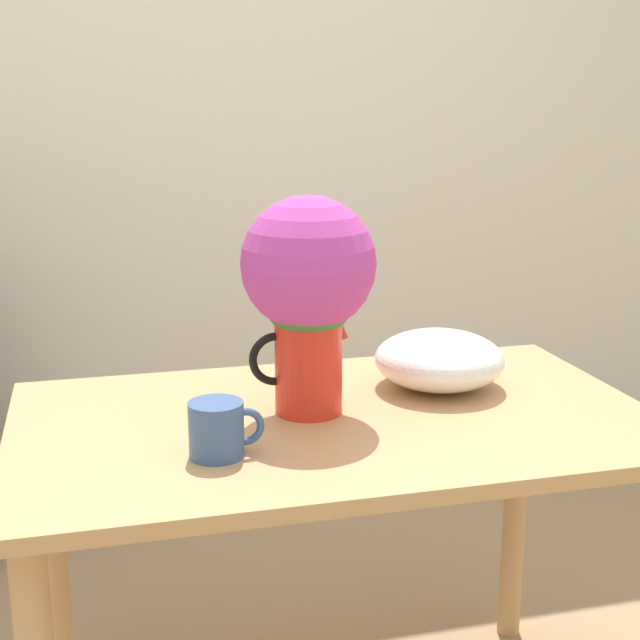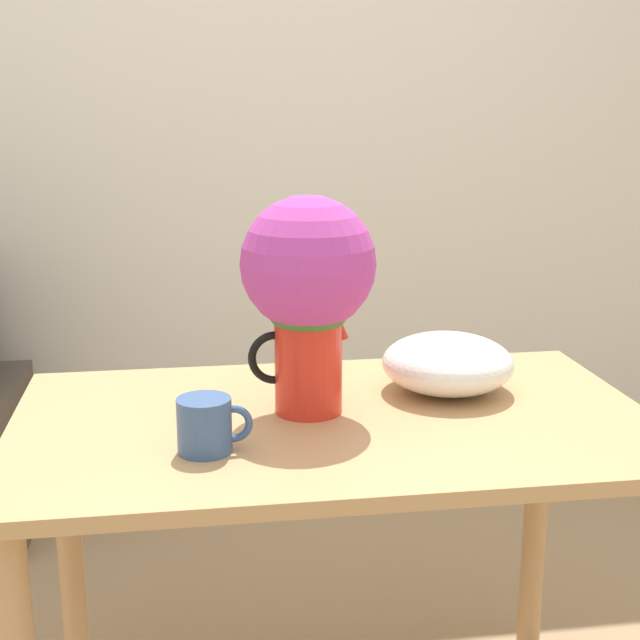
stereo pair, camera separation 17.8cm
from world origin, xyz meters
name	(u,v)px [view 1 (the left image)]	position (x,y,z in m)	size (l,w,h in m)	color
wall_back	(184,133)	(0.00, 1.80, 1.30)	(8.00, 0.05, 2.60)	silver
table	(335,472)	(0.11, 0.20, 0.67)	(1.29, 0.77, 0.80)	tan
flower_vase	(308,283)	(0.07, 0.24, 1.07)	(0.27, 0.27, 0.44)	red
coffee_mug	(218,429)	(-0.14, 0.05, 0.85)	(0.14, 0.10, 0.10)	#385689
white_bowl	(439,360)	(0.38, 0.32, 0.86)	(0.29, 0.29, 0.13)	white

